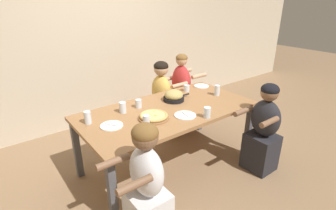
{
  "coord_description": "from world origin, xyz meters",
  "views": [
    {
      "loc": [
        -1.68,
        -2.22,
        2.0
      ],
      "look_at": [
        0.0,
        0.0,
        0.82
      ],
      "focal_mm": 28.0,
      "sensor_mm": 36.0,
      "label": 1
    }
  ],
  "objects_px": {
    "cocktail_glass_blue": "(187,88)",
    "diner_near_left": "(147,188)",
    "drinking_glass_b": "(217,91)",
    "drinking_glass_a": "(146,123)",
    "drinking_glass_e": "(88,118)",
    "skillet_bowl": "(174,96)",
    "diner_far_right": "(181,95)",
    "empty_plate_a": "(201,86)",
    "drinking_glass_d": "(207,112)",
    "pizza_board_main": "(154,116)",
    "drinking_glass_f": "(123,108)",
    "empty_plate_c": "(112,126)",
    "diner_far_midright": "(162,101)",
    "empty_plate_b": "(185,115)",
    "drinking_glass_c": "(139,104)",
    "diner_near_right": "(263,132)"
  },
  "relations": [
    {
      "from": "skillet_bowl",
      "to": "drinking_glass_e",
      "type": "xyz_separation_m",
      "value": [
        -1.1,
        0.04,
        0.01
      ]
    },
    {
      "from": "skillet_bowl",
      "to": "diner_far_right",
      "type": "distance_m",
      "value": 0.88
    },
    {
      "from": "empty_plate_b",
      "to": "empty_plate_c",
      "type": "height_order",
      "value": "same"
    },
    {
      "from": "drinking_glass_d",
      "to": "diner_near_left",
      "type": "bearing_deg",
      "value": -162.95
    },
    {
      "from": "empty_plate_a",
      "to": "diner_near_left",
      "type": "bearing_deg",
      "value": -146.63
    },
    {
      "from": "skillet_bowl",
      "to": "diner_far_right",
      "type": "bearing_deg",
      "value": 43.43
    },
    {
      "from": "diner_far_right",
      "to": "empty_plate_a",
      "type": "bearing_deg",
      "value": 8.7
    },
    {
      "from": "diner_far_right",
      "to": "drinking_glass_f",
      "type": "bearing_deg",
      "value": -68.38
    },
    {
      "from": "skillet_bowl",
      "to": "drinking_glass_e",
      "type": "height_order",
      "value": "skillet_bowl"
    },
    {
      "from": "drinking_glass_e",
      "to": "drinking_glass_d",
      "type": "bearing_deg",
      "value": -30.59
    },
    {
      "from": "drinking_glass_a",
      "to": "drinking_glass_e",
      "type": "bearing_deg",
      "value": 131.46
    },
    {
      "from": "drinking_glass_b",
      "to": "diner_far_right",
      "type": "bearing_deg",
      "value": 87.59
    },
    {
      "from": "diner_near_right",
      "to": "diner_far_right",
      "type": "distance_m",
      "value": 1.47
    },
    {
      "from": "drinking_glass_d",
      "to": "drinking_glass_e",
      "type": "xyz_separation_m",
      "value": [
        -1.08,
        0.64,
        0.01
      ]
    },
    {
      "from": "drinking_glass_a",
      "to": "diner_near_right",
      "type": "xyz_separation_m",
      "value": [
        1.32,
        -0.47,
        -0.33
      ]
    },
    {
      "from": "pizza_board_main",
      "to": "drinking_glass_e",
      "type": "bearing_deg",
      "value": 152.37
    },
    {
      "from": "empty_plate_b",
      "to": "drinking_glass_d",
      "type": "xyz_separation_m",
      "value": [
        0.16,
        -0.17,
        0.05
      ]
    },
    {
      "from": "drinking_glass_a",
      "to": "diner_far_right",
      "type": "bearing_deg",
      "value": 37.9
    },
    {
      "from": "drinking_glass_b",
      "to": "diner_near_left",
      "type": "relative_size",
      "value": 0.12
    },
    {
      "from": "drinking_glass_a",
      "to": "drinking_glass_d",
      "type": "relative_size",
      "value": 1.26
    },
    {
      "from": "drinking_glass_a",
      "to": "diner_far_midright",
      "type": "xyz_separation_m",
      "value": [
        0.9,
        1.0,
        -0.31
      ]
    },
    {
      "from": "diner_far_midright",
      "to": "empty_plate_c",
      "type": "bearing_deg",
      "value": -57.43
    },
    {
      "from": "drinking_glass_d",
      "to": "cocktail_glass_blue",
      "type": "bearing_deg",
      "value": 63.95
    },
    {
      "from": "drinking_glass_b",
      "to": "drinking_glass_e",
      "type": "distance_m",
      "value": 1.68
    },
    {
      "from": "empty_plate_b",
      "to": "cocktail_glass_blue",
      "type": "bearing_deg",
      "value": 48.0
    },
    {
      "from": "drinking_glass_c",
      "to": "drinking_glass_f",
      "type": "bearing_deg",
      "value": -176.06
    },
    {
      "from": "drinking_glass_f",
      "to": "pizza_board_main",
      "type": "bearing_deg",
      "value": -61.19
    },
    {
      "from": "empty_plate_b",
      "to": "drinking_glass_a",
      "type": "relative_size",
      "value": 1.61
    },
    {
      "from": "empty_plate_b",
      "to": "empty_plate_c",
      "type": "relative_size",
      "value": 1.04
    },
    {
      "from": "skillet_bowl",
      "to": "empty_plate_a",
      "type": "xyz_separation_m",
      "value": [
        0.66,
        0.19,
        -0.05
      ]
    },
    {
      "from": "pizza_board_main",
      "to": "empty_plate_b",
      "type": "relative_size",
      "value": 1.38
    },
    {
      "from": "empty_plate_b",
      "to": "diner_near_right",
      "type": "relative_size",
      "value": 0.22
    },
    {
      "from": "drinking_glass_b",
      "to": "drinking_glass_c",
      "type": "height_order",
      "value": "drinking_glass_b"
    },
    {
      "from": "empty_plate_b",
      "to": "drinking_glass_e",
      "type": "xyz_separation_m",
      "value": [
        -0.92,
        0.46,
        0.06
      ]
    },
    {
      "from": "empty_plate_c",
      "to": "diner_near_left",
      "type": "xyz_separation_m",
      "value": [
        -0.06,
        -0.73,
        -0.26
      ]
    },
    {
      "from": "cocktail_glass_blue",
      "to": "drinking_glass_b",
      "type": "distance_m",
      "value": 0.42
    },
    {
      "from": "drinking_glass_a",
      "to": "diner_near_left",
      "type": "bearing_deg",
      "value": -123.56
    },
    {
      "from": "empty_plate_a",
      "to": "drinking_glass_a",
      "type": "relative_size",
      "value": 1.43
    },
    {
      "from": "cocktail_glass_blue",
      "to": "diner_near_left",
      "type": "height_order",
      "value": "diner_near_left"
    },
    {
      "from": "drinking_glass_b",
      "to": "diner_far_midright",
      "type": "height_order",
      "value": "diner_far_midright"
    },
    {
      "from": "cocktail_glass_blue",
      "to": "drinking_glass_e",
      "type": "height_order",
      "value": "drinking_glass_e"
    },
    {
      "from": "diner_near_right",
      "to": "diner_near_left",
      "type": "height_order",
      "value": "diner_near_left"
    },
    {
      "from": "drinking_glass_b",
      "to": "diner_far_right",
      "type": "distance_m",
      "value": 0.82
    },
    {
      "from": "empty_plate_c",
      "to": "drinking_glass_e",
      "type": "xyz_separation_m",
      "value": [
        -0.16,
        0.2,
        0.06
      ]
    },
    {
      "from": "diner_far_right",
      "to": "empty_plate_c",
      "type": "bearing_deg",
      "value": -64.35
    },
    {
      "from": "diner_near_right",
      "to": "drinking_glass_f",
      "type": "bearing_deg",
      "value": 53.81
    },
    {
      "from": "pizza_board_main",
      "to": "empty_plate_b",
      "type": "height_order",
      "value": "pizza_board_main"
    },
    {
      "from": "pizza_board_main",
      "to": "empty_plate_c",
      "type": "xyz_separation_m",
      "value": [
        -0.44,
        0.11,
        -0.02
      ]
    },
    {
      "from": "diner_near_right",
      "to": "empty_plate_c",
      "type": "bearing_deg",
      "value": 64.89
    },
    {
      "from": "cocktail_glass_blue",
      "to": "diner_near_left",
      "type": "relative_size",
      "value": 0.1
    }
  ]
}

